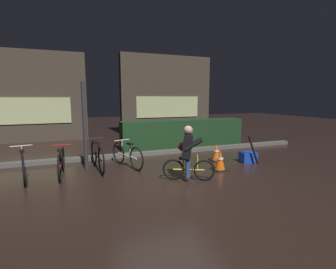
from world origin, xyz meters
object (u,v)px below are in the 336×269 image
Objects in this scene: traffic_cone_far at (216,153)px; closed_umbrella at (253,150)px; cyclist at (188,153)px; parked_bike_left_mid at (61,162)px; street_post at (85,127)px; traffic_cone_near at (220,160)px; parked_bike_leftmost at (23,165)px; parked_bike_center_right at (127,155)px; blue_crate at (248,157)px; parked_bike_center_left at (97,156)px.

traffic_cone_far is 0.59× the size of closed_umbrella.
parked_bike_left_mid is at bearing 179.12° from cyclist.
traffic_cone_near is at bearing -21.92° from street_post.
parked_bike_leftmost is 5.85m from closed_umbrella.
traffic_cone_far is 1.05m from closed_umbrella.
traffic_cone_near is at bearing -116.58° from traffic_cone_far.
cyclist reaches higher than parked_bike_center_right.
street_post is at bearing -87.00° from parked_bike_leftmost.
parked_bike_center_right is 3.51m from closed_umbrella.
parked_bike_left_mid is 5.06m from blue_crate.
parked_bike_leftmost is at bearing 168.21° from traffic_cone_near.
parked_bike_center_left is at bearing 1.19° from closed_umbrella.
cyclist is (1.07, -1.55, 0.30)m from parked_bike_center_right.
traffic_cone_far is (4.26, -0.06, -0.09)m from parked_bike_left_mid.
parked_bike_center_right is (1.63, 0.20, 0.00)m from parked_bike_left_mid.
parked_bike_leftmost is at bearing -175.44° from cyclist.
traffic_cone_near is 0.63× the size of closed_umbrella.
traffic_cone_far is at bearing -101.41° from parked_bike_leftmost.
blue_crate is at bearing -94.34° from parked_bike_left_mid.
traffic_cone_far is (5.07, -0.07, -0.10)m from parked_bike_leftmost.
parked_bike_left_mid is at bearing 6.24° from closed_umbrella.
street_post is at bearing 173.73° from traffic_cone_far.
closed_umbrella reaches higher than parked_bike_center_left.
parked_bike_left_mid is 3.53× the size of blue_crate.
street_post is at bearing 64.98° from parked_bike_center_left.
traffic_cone_near is at bearing 22.74° from closed_umbrella.
street_post is 2.75m from cyclist.
street_post is 1.52× the size of parked_bike_center_right.
closed_umbrella is at bearing -98.05° from blue_crate.
traffic_cone_near is 1.00m from traffic_cone_far.
traffic_cone_far is 0.40× the size of cyclist.
cyclist is (2.11, -1.69, -0.50)m from street_post.
street_post is 4.64m from blue_crate.
parked_bike_center_right is at bearing -81.10° from parked_bike_left_mid.
cyclist is at bearing -164.59° from parked_bike_center_right.
blue_crate is (5.03, -0.56, -0.18)m from parked_bike_left_mid.
traffic_cone_far is 0.91m from blue_crate.
street_post is 4.22× the size of traffic_cone_near.
traffic_cone_near is 0.43× the size of cyclist.
closed_umbrella reaches higher than parked_bike_leftmost.
parked_bike_left_mid reaches higher than traffic_cone_near.
parked_bike_center_left is at bearing -92.51° from parked_bike_leftmost.
traffic_cone_far is at bearing -6.27° from street_post.
parked_bike_leftmost is 2.44m from parked_bike_center_right.
traffic_cone_far is (3.68, -0.40, -0.89)m from street_post.
blue_crate is (5.83, -0.56, -0.19)m from parked_bike_leftmost.
parked_bike_left_mid is 1.25× the size of cyclist.
parked_bike_left_mid is at bearing 179.14° from traffic_cone_far.
cyclist reaches higher than traffic_cone_near.
traffic_cone_near is (2.96, -1.20, -0.10)m from parked_bike_center_left.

